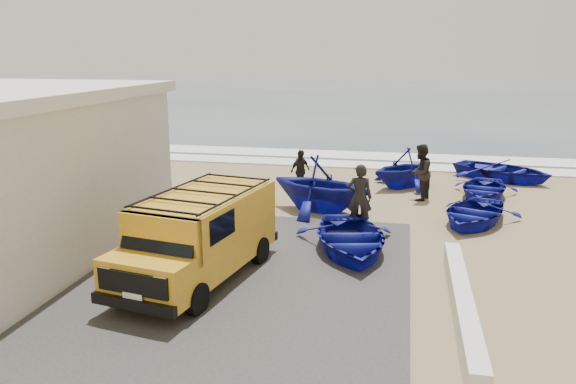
{
  "coord_description": "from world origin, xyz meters",
  "views": [
    {
      "loc": [
        3.72,
        -13.77,
        5.18
      ],
      "look_at": [
        0.47,
        1.7,
        1.2
      ],
      "focal_mm": 35.0,
      "sensor_mm": 36.0,
      "label": 1
    }
  ],
  "objects_px": {
    "boat_near_right": "(473,213)",
    "fisherman_front": "(360,197)",
    "parapet": "(462,305)",
    "boat_mid_right": "(483,189)",
    "van": "(200,233)",
    "boat_far_left": "(404,168)",
    "fisherman_back": "(300,171)",
    "fisherman_middle": "(420,172)",
    "boat_near_left": "(350,238)",
    "boat_far_right": "(503,170)",
    "boat_mid_left": "(321,184)"
  },
  "relations": [
    {
      "from": "boat_near_right",
      "to": "fisherman_front",
      "type": "bearing_deg",
      "value": -136.76
    },
    {
      "from": "parapet",
      "to": "boat_mid_right",
      "type": "bearing_deg",
      "value": 80.97
    },
    {
      "from": "van",
      "to": "fisherman_front",
      "type": "distance_m",
      "value": 5.53
    },
    {
      "from": "boat_far_left",
      "to": "fisherman_back",
      "type": "distance_m",
      "value": 4.08
    },
    {
      "from": "fisherman_back",
      "to": "boat_near_right",
      "type": "bearing_deg",
      "value": -80.56
    },
    {
      "from": "fisherman_middle",
      "to": "fisherman_back",
      "type": "distance_m",
      "value": 4.43
    },
    {
      "from": "parapet",
      "to": "fisherman_front",
      "type": "relative_size",
      "value": 2.99
    },
    {
      "from": "boat_mid_right",
      "to": "fisherman_front",
      "type": "xyz_separation_m",
      "value": [
        -4.08,
        -4.71,
        0.67
      ]
    },
    {
      "from": "boat_mid_right",
      "to": "fisherman_front",
      "type": "distance_m",
      "value": 6.27
    },
    {
      "from": "boat_near_left",
      "to": "fisherman_middle",
      "type": "distance_m",
      "value": 6.23
    },
    {
      "from": "fisherman_middle",
      "to": "boat_far_left",
      "type": "bearing_deg",
      "value": -140.82
    },
    {
      "from": "parapet",
      "to": "fisherman_front",
      "type": "distance_m",
      "value": 5.87
    },
    {
      "from": "boat_near_right",
      "to": "boat_mid_right",
      "type": "distance_m",
      "value": 3.43
    },
    {
      "from": "boat_mid_right",
      "to": "boat_far_right",
      "type": "distance_m",
      "value": 3.4
    },
    {
      "from": "parapet",
      "to": "boat_far_right",
      "type": "relative_size",
      "value": 1.51
    },
    {
      "from": "boat_near_right",
      "to": "boat_mid_right",
      "type": "relative_size",
      "value": 1.06
    },
    {
      "from": "fisherman_back",
      "to": "van",
      "type": "bearing_deg",
      "value": -148.44
    },
    {
      "from": "boat_mid_right",
      "to": "boat_far_right",
      "type": "bearing_deg",
      "value": 83.23
    },
    {
      "from": "van",
      "to": "boat_far_right",
      "type": "height_order",
      "value": "van"
    },
    {
      "from": "boat_near_left",
      "to": "boat_near_right",
      "type": "relative_size",
      "value": 1.12
    },
    {
      "from": "van",
      "to": "boat_mid_left",
      "type": "height_order",
      "value": "van"
    },
    {
      "from": "parapet",
      "to": "van",
      "type": "relative_size",
      "value": 1.18
    },
    {
      "from": "boat_far_left",
      "to": "fisherman_front",
      "type": "height_order",
      "value": "fisherman_front"
    },
    {
      "from": "boat_mid_right",
      "to": "fisherman_front",
      "type": "bearing_deg",
      "value": -118.14
    },
    {
      "from": "van",
      "to": "fisherman_back",
      "type": "xyz_separation_m",
      "value": [
        0.69,
        8.8,
        -0.32
      ]
    },
    {
      "from": "van",
      "to": "boat_near_right",
      "type": "height_order",
      "value": "van"
    },
    {
      "from": "boat_near_right",
      "to": "boat_far_right",
      "type": "distance_m",
      "value": 6.8
    },
    {
      "from": "boat_near_right",
      "to": "fisherman_front",
      "type": "distance_m",
      "value": 3.72
    },
    {
      "from": "fisherman_front",
      "to": "fisherman_back",
      "type": "xyz_separation_m",
      "value": [
        -2.59,
        4.35,
        -0.21
      ]
    },
    {
      "from": "van",
      "to": "boat_near_left",
      "type": "xyz_separation_m",
      "value": [
        3.2,
        2.49,
        -0.72
      ]
    },
    {
      "from": "boat_mid_right",
      "to": "boat_far_left",
      "type": "height_order",
      "value": "boat_far_left"
    },
    {
      "from": "boat_near_left",
      "to": "boat_far_right",
      "type": "height_order",
      "value": "boat_far_right"
    },
    {
      "from": "boat_far_left",
      "to": "fisherman_middle",
      "type": "xyz_separation_m",
      "value": [
        0.59,
        -1.82,
        0.23
      ]
    },
    {
      "from": "parapet",
      "to": "boat_far_left",
      "type": "distance_m",
      "value": 11.13
    },
    {
      "from": "boat_near_right",
      "to": "fisherman_middle",
      "type": "height_order",
      "value": "fisherman_middle"
    },
    {
      "from": "boat_mid_right",
      "to": "boat_near_left",
      "type": "bearing_deg",
      "value": -109.18
    },
    {
      "from": "van",
      "to": "boat_mid_left",
      "type": "bearing_deg",
      "value": 83.3
    },
    {
      "from": "boat_far_right",
      "to": "van",
      "type": "bearing_deg",
      "value": 178.52
    },
    {
      "from": "boat_mid_left",
      "to": "fisherman_middle",
      "type": "bearing_deg",
      "value": -35.05
    },
    {
      "from": "fisherman_middle",
      "to": "boat_far_right",
      "type": "bearing_deg",
      "value": 160.58
    },
    {
      "from": "van",
      "to": "parapet",
      "type": "bearing_deg",
      "value": 1.99
    },
    {
      "from": "parapet",
      "to": "boat_mid_right",
      "type": "distance_m",
      "value": 10.1
    },
    {
      "from": "parapet",
      "to": "boat_near_right",
      "type": "height_order",
      "value": "boat_near_right"
    },
    {
      "from": "boat_far_left",
      "to": "fisherman_middle",
      "type": "bearing_deg",
      "value": -27.75
    },
    {
      "from": "parapet",
      "to": "fisherman_back",
      "type": "bearing_deg",
      "value": 117.92
    },
    {
      "from": "van",
      "to": "fisherman_middle",
      "type": "xyz_separation_m",
      "value": [
        5.09,
        8.41,
        -0.11
      ]
    },
    {
      "from": "boat_mid_left",
      "to": "fisherman_back",
      "type": "distance_m",
      "value": 2.86
    },
    {
      "from": "van",
      "to": "boat_mid_right",
      "type": "relative_size",
      "value": 1.57
    },
    {
      "from": "boat_mid_right",
      "to": "fisherman_back",
      "type": "bearing_deg",
      "value": -164.14
    },
    {
      "from": "parapet",
      "to": "boat_far_left",
      "type": "bearing_deg",
      "value": 96.6
    }
  ]
}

